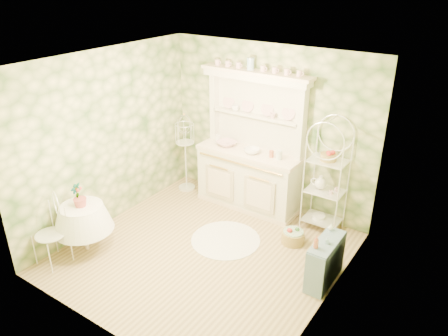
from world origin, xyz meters
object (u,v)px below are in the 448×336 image
Objects in this scene: side_shelf at (325,261)px; round_table at (84,228)px; kitchen_dresser at (249,143)px; cafe_chair at (51,238)px; floor_basket at (293,236)px; birdcage_stand at (185,152)px; bakers_rack at (326,177)px.

round_table is (-3.11, -1.25, 0.05)m from side_shelf.
round_table is at bearing -163.88° from side_shelf.
kitchen_dresser is 3.26m from cafe_chair.
cafe_chair is 2.12× the size of floor_basket.
bakers_rack is at bearing 3.03° from birdcage_stand.
floor_basket is at bearing 135.74° from side_shelf.
kitchen_dresser is 2.89× the size of cafe_chair.
kitchen_dresser is 2.83m from round_table.
bakers_rack reaches higher than side_shelf.
cafe_chair is at bearing -157.87° from side_shelf.
side_shelf is 3.36m from round_table.
floor_basket is (1.13, -0.58, -1.02)m from kitchen_dresser.
birdcage_stand is at bearing 155.55° from side_shelf.
round_table is 2.33m from birdcage_stand.
bakers_rack is 2.47× the size of side_shelf.
side_shelf is at bearing -31.73° from kitchen_dresser.
birdcage_stand is at bearing -177.37° from bakers_rack.
bakers_rack is 3.60m from round_table.
side_shelf is 0.49× the size of birdcage_stand.
bakers_rack is 4.70× the size of floor_basket.
floor_basket is at bearing 37.15° from round_table.
bakers_rack is 1.42m from side_shelf.
floor_basket is (2.52, 2.28, -0.28)m from cafe_chair.
kitchen_dresser is at bearing 87.39° from cafe_chair.
cafe_chair is 0.55× the size of birdcage_stand.
side_shelf is at bearing -18.63° from birdcage_stand.
kitchen_dresser is 1.58× the size of birdcage_stand.
kitchen_dresser is at bearing 153.07° from floor_basket.
floor_basket is (2.40, 1.82, -0.23)m from round_table.
round_table is (-1.27, -2.40, -0.79)m from kitchen_dresser.
side_shelf is (1.84, -1.14, -0.84)m from kitchen_dresser.
birdcage_stand is 2.51m from floor_basket.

